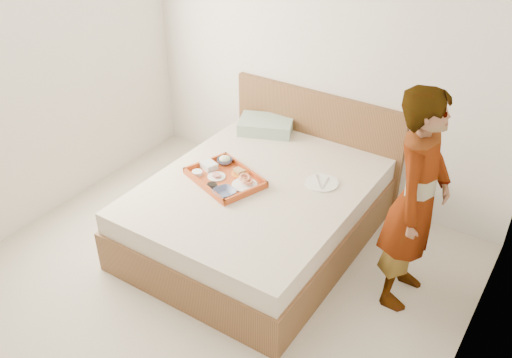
{
  "coord_description": "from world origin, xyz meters",
  "views": [
    {
      "loc": [
        1.98,
        -2.04,
        2.91
      ],
      "look_at": [
        0.05,
        0.9,
        0.65
      ],
      "focal_mm": 38.83,
      "sensor_mm": 36.0,
      "label": 1
    }
  ],
  "objects_px": {
    "bed": "(258,211)",
    "person": "(416,201)",
    "tray": "(225,177)",
    "dinner_plate": "(322,183)"
  },
  "relations": [
    {
      "from": "bed",
      "to": "person",
      "type": "xyz_separation_m",
      "value": [
        1.23,
        0.04,
        0.55
      ]
    },
    {
      "from": "tray",
      "to": "dinner_plate",
      "type": "relative_size",
      "value": 2.25
    },
    {
      "from": "tray",
      "to": "person",
      "type": "bearing_deg",
      "value": 24.84
    },
    {
      "from": "tray",
      "to": "dinner_plate",
      "type": "distance_m",
      "value": 0.77
    },
    {
      "from": "dinner_plate",
      "to": "person",
      "type": "distance_m",
      "value": 0.89
    },
    {
      "from": "tray",
      "to": "dinner_plate",
      "type": "xyz_separation_m",
      "value": [
        0.66,
        0.38,
        -0.02
      ]
    },
    {
      "from": "bed",
      "to": "dinner_plate",
      "type": "distance_m",
      "value": 0.57
    },
    {
      "from": "person",
      "to": "bed",
      "type": "bearing_deg",
      "value": 90.91
    },
    {
      "from": "bed",
      "to": "dinner_plate",
      "type": "relative_size",
      "value": 7.72
    },
    {
      "from": "bed",
      "to": "tray",
      "type": "relative_size",
      "value": 3.44
    }
  ]
}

